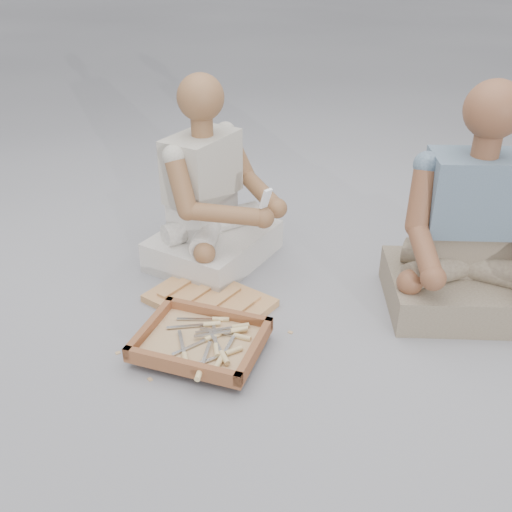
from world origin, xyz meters
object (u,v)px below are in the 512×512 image
Objects in this scene: carved_panel at (210,301)px; companion at (470,239)px; tool_tray at (201,341)px; craftsman at (212,202)px.

companion is (0.89, 0.68, 0.31)m from carved_panel.
craftsman is at bearing 126.97° from tool_tray.
carved_panel is 0.53× the size of companion.
companion is (0.69, 0.96, 0.27)m from tool_tray.
carved_panel is 0.35m from tool_tray.
tool_tray reaches higher than carved_panel.
carved_panel is 0.56× the size of craftsman.
tool_tray is 0.58× the size of companion.
craftsman is (-0.46, 0.61, 0.26)m from tool_tray.
companion is at bearing 54.03° from tool_tray.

